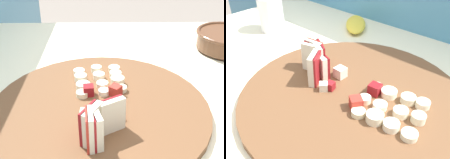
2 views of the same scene
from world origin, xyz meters
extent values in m
cube|color=#4C8EB2|center=(0.00, 0.45, 0.66)|extent=(2.40, 0.04, 1.31)
cylinder|color=brown|center=(0.04, 0.07, 0.91)|extent=(0.43, 0.43, 0.01)
cube|color=maroon|center=(-0.03, 0.05, 0.95)|extent=(0.03, 0.04, 0.06)
cube|color=beige|center=(-0.04, 0.04, 0.95)|extent=(0.03, 0.05, 0.06)
cube|color=maroon|center=(-0.06, 0.08, 0.95)|extent=(0.05, 0.03, 0.06)
cube|color=beige|center=(-0.06, 0.07, 0.95)|extent=(0.05, 0.03, 0.06)
cube|color=maroon|center=(-0.04, 0.07, 0.94)|extent=(0.04, 0.02, 0.05)
cube|color=beige|center=(-0.04, 0.07, 0.94)|extent=(0.04, 0.02, 0.05)
cube|color=#B22D23|center=(-0.07, 0.08, 0.95)|extent=(0.04, 0.01, 0.06)
cube|color=beige|center=(-0.07, 0.08, 0.95)|extent=(0.04, 0.01, 0.06)
cube|color=maroon|center=(-0.07, 0.07, 0.95)|extent=(0.05, 0.02, 0.06)
cube|color=beige|center=(-0.07, 0.07, 0.95)|extent=(0.05, 0.02, 0.06)
cube|color=beige|center=(0.00, 0.03, 0.93)|extent=(0.02, 0.02, 0.02)
cube|color=maroon|center=(0.01, 0.04, 0.93)|extent=(0.02, 0.02, 0.02)
cube|color=#B22D23|center=(0.08, 0.03, 0.93)|extent=(0.03, 0.03, 0.02)
cube|color=beige|center=(-0.01, 0.09, 0.93)|extent=(0.02, 0.02, 0.02)
cube|color=maroon|center=(0.08, 0.09, 0.93)|extent=(0.02, 0.02, 0.02)
cylinder|color=beige|center=(0.09, 0.02, 0.92)|extent=(0.02, 0.02, 0.01)
cylinder|color=#F4EAC6|center=(0.12, 0.03, 0.93)|extent=(0.03, 0.03, 0.02)
cylinder|color=white|center=(0.15, 0.03, 0.93)|extent=(0.03, 0.03, 0.01)
cylinder|color=#F4EAC6|center=(0.18, 0.04, 0.93)|extent=(0.03, 0.03, 0.01)
cylinder|color=white|center=(0.08, 0.06, 0.93)|extent=(0.02, 0.02, 0.01)
cylinder|color=white|center=(0.11, 0.06, 0.93)|extent=(0.03, 0.03, 0.01)
cylinder|color=white|center=(0.15, 0.07, 0.93)|extent=(0.03, 0.03, 0.01)
cylinder|color=#F4EAC6|center=(0.18, 0.08, 0.93)|extent=(0.02, 0.02, 0.01)
cylinder|color=beige|center=(0.07, 0.10, 0.93)|extent=(0.02, 0.02, 0.01)
cylinder|color=white|center=(0.10, 0.10, 0.93)|extent=(0.03, 0.03, 0.01)
cylinder|color=#F4EAC6|center=(0.14, 0.11, 0.93)|extent=(0.03, 0.03, 0.01)
cylinder|color=white|center=(0.17, 0.12, 0.93)|extent=(0.03, 0.03, 0.01)
ellipsoid|color=gold|center=(-0.17, 0.34, 0.92)|extent=(0.13, 0.15, 0.02)
cylinder|color=white|center=(-0.34, 0.16, 0.95)|extent=(0.07, 0.07, 0.10)
camera|label=1|loc=(-0.45, 0.05, 1.26)|focal=49.10mm
camera|label=2|loc=(0.28, -0.24, 1.21)|focal=40.17mm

